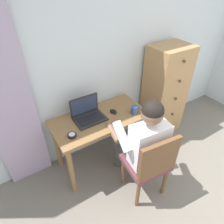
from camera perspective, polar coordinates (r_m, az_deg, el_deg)
wall_back at (r=2.45m, az=0.79°, el=16.06°), size 4.80×0.05×2.50m
curtain_panel at (r=2.11m, az=-28.06°, el=3.05°), size 0.47×0.03×2.18m
desk at (r=2.33m, az=-3.41°, el=-3.92°), size 1.09×0.56×0.72m
dresser at (r=2.93m, az=14.85°, el=5.62°), size 0.53×0.44×1.32m
chair at (r=2.10m, az=10.79°, el=-14.30°), size 0.46×0.45×0.88m
person_seated at (r=2.06m, az=8.39°, el=-7.66°), size 0.57×0.61×1.20m
laptop at (r=2.23m, az=-6.90°, el=-0.59°), size 0.34×0.25×0.24m
computer_mouse at (r=2.32m, az=0.40°, el=0.18°), size 0.08×0.11×0.03m
desk_clock at (r=2.04m, az=-11.40°, el=-6.59°), size 0.09×0.09×0.03m
coffee_mug at (r=2.30m, az=6.46°, el=0.66°), size 0.12×0.08×0.09m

